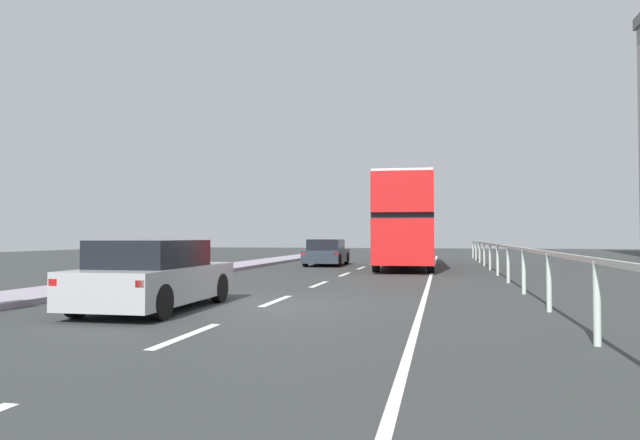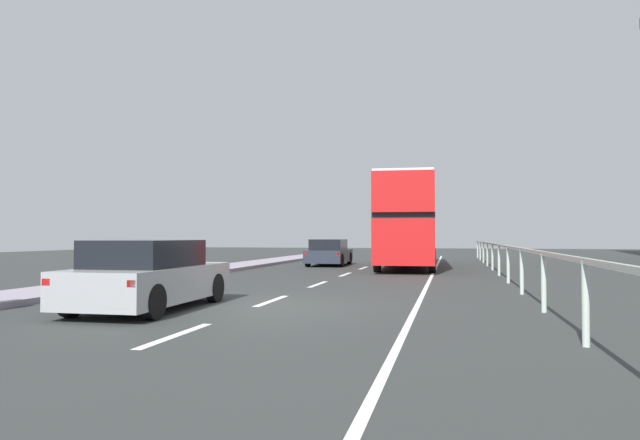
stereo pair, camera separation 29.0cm
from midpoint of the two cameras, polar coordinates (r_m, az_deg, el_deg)
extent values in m
cube|color=#2F3231|center=(12.19, -6.40, -8.85)|extent=(73.89, 120.00, 0.10)
cube|color=gray|center=(15.08, -28.10, -6.82)|extent=(2.03, 80.00, 0.14)
cube|color=silver|center=(8.81, -14.23, -11.24)|extent=(0.16, 2.23, 0.01)
cube|color=silver|center=(13.06, -5.09, -8.14)|extent=(0.16, 2.23, 0.01)
cube|color=silver|center=(17.48, -0.56, -6.50)|extent=(0.16, 2.23, 0.01)
cube|color=silver|center=(21.98, 2.12, -5.51)|extent=(0.16, 2.23, 0.01)
cube|color=silver|center=(26.52, 3.88, -4.85)|extent=(0.16, 2.23, 0.01)
cube|color=silver|center=(31.07, 5.12, -4.38)|extent=(0.16, 2.23, 0.01)
cube|color=silver|center=(35.64, 6.04, -4.03)|extent=(0.16, 2.23, 0.01)
cube|color=silver|center=(40.22, 6.75, -3.76)|extent=(0.16, 2.23, 0.01)
cube|color=silver|center=(20.52, 10.69, -5.76)|extent=(0.12, 46.00, 0.01)
cube|color=#ABBBAF|center=(20.55, 17.55, -2.51)|extent=(0.08, 42.00, 0.08)
cylinder|color=#ABBBAF|center=(8.47, 25.31, -7.63)|extent=(0.10, 0.10, 1.15)
cylinder|color=#ABBBAF|center=(11.89, 21.48, -5.91)|extent=(0.10, 0.10, 1.15)
cylinder|color=#ABBBAF|center=(15.35, 19.38, -4.95)|extent=(0.10, 0.10, 1.15)
cylinder|color=#ABBBAF|center=(18.83, 18.06, -4.34)|extent=(0.10, 0.10, 1.15)
cylinder|color=#ABBBAF|center=(22.31, 17.15, -3.92)|extent=(0.10, 0.10, 1.15)
cylinder|color=#ABBBAF|center=(25.79, 16.49, -3.61)|extent=(0.10, 0.10, 1.15)
cylinder|color=#ABBBAF|center=(29.28, 15.98, -3.37)|extent=(0.10, 0.10, 1.15)
cylinder|color=#ABBBAF|center=(32.78, 15.59, -3.19)|extent=(0.10, 0.10, 1.15)
cylinder|color=#ABBBAF|center=(36.27, 15.26, -3.04)|extent=(0.10, 0.10, 1.15)
cylinder|color=#ABBBAF|center=(39.76, 15.00, -2.92)|extent=(0.10, 0.10, 1.15)
cube|color=red|center=(27.22, 8.27, -2.11)|extent=(2.90, 11.04, 1.82)
cube|color=black|center=(27.23, 8.26, 0.06)|extent=(2.90, 10.61, 0.24)
cube|color=red|center=(27.27, 8.26, 2.00)|extent=(2.90, 11.04, 1.60)
cube|color=silver|center=(27.34, 8.25, 3.78)|extent=(2.84, 10.82, 0.10)
cube|color=black|center=(32.67, 8.51, -1.87)|extent=(2.17, 0.14, 1.27)
cube|color=yellow|center=(32.74, 8.50, 2.09)|extent=(1.45, 0.10, 0.28)
cylinder|color=black|center=(31.35, 6.44, -3.44)|extent=(0.32, 1.01, 1.00)
cylinder|color=black|center=(31.30, 10.50, -3.43)|extent=(0.32, 1.01, 1.00)
cylinder|color=black|center=(23.43, 5.32, -4.05)|extent=(0.32, 1.01, 1.00)
cylinder|color=black|center=(23.36, 10.77, -4.04)|extent=(0.32, 1.01, 1.00)
cube|color=#929597|center=(12.02, -16.96, -6.14)|extent=(1.88, 4.21, 0.69)
cube|color=black|center=(11.80, -17.41, -3.25)|extent=(1.63, 2.32, 0.53)
cube|color=red|center=(10.70, -26.02, -5.68)|extent=(0.16, 0.06, 0.12)
cube|color=red|center=(9.82, -18.49, -6.14)|extent=(0.16, 0.06, 0.12)
cylinder|color=black|center=(13.64, -17.26, -6.46)|extent=(0.21, 0.64, 0.64)
cylinder|color=black|center=(12.94, -10.80, -6.77)|extent=(0.21, 0.64, 0.64)
cylinder|color=black|center=(11.29, -24.05, -7.40)|extent=(0.21, 0.64, 0.64)
cylinder|color=black|center=(10.43, -16.57, -7.96)|extent=(0.21, 0.64, 0.64)
cube|color=#222B36|center=(28.78, 0.40, -3.64)|extent=(1.91, 4.18, 0.62)
cube|color=black|center=(28.57, 0.33, -2.50)|extent=(1.64, 2.32, 0.53)
cube|color=red|center=(26.94, -2.05, -3.44)|extent=(0.16, 0.06, 0.12)
cube|color=red|center=(26.64, 1.31, -3.46)|extent=(0.16, 0.06, 0.12)
cylinder|color=black|center=(30.29, -0.66, -3.86)|extent=(0.22, 0.65, 0.64)
cylinder|color=black|center=(30.01, 2.41, -3.88)|extent=(0.22, 0.65, 0.64)
cylinder|color=black|center=(27.61, -1.78, -4.07)|extent=(0.22, 0.65, 0.64)
cylinder|color=black|center=(27.31, 1.58, -4.10)|extent=(0.22, 0.65, 0.64)
camera|label=1|loc=(0.14, -90.42, 0.01)|focal=31.67mm
camera|label=2|loc=(0.14, 89.58, -0.01)|focal=31.67mm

